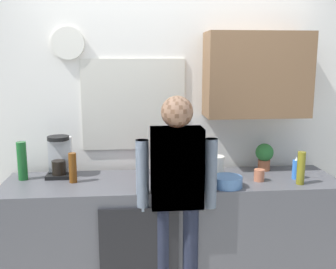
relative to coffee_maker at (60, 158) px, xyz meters
name	(u,v)px	position (x,y,z in m)	size (l,w,h in m)	color
kitchen_counter	(172,235)	(0.89, -0.20, -0.60)	(2.59, 0.64, 0.92)	#4C4C51
dishwasher_panel	(139,263)	(0.62, -0.53, -0.65)	(0.56, 0.02, 0.82)	black
back_wall_assembly	(178,116)	(0.98, 0.20, 0.30)	(4.19, 0.42, 2.60)	white
coffee_maker	(60,158)	(0.00, 0.00, 0.00)	(0.20, 0.20, 0.33)	black
bottle_dark_sauce	(201,177)	(1.07, -0.43, -0.06)	(0.06, 0.06, 0.18)	black
bottle_amber_beer	(73,168)	(0.13, -0.19, -0.03)	(0.06, 0.06, 0.23)	brown
bottle_olive_oil	(301,168)	(1.83, -0.39, -0.02)	(0.06, 0.06, 0.25)	olive
bottle_red_vinegar	(140,161)	(0.64, -0.02, -0.04)	(0.06, 0.06, 0.22)	maroon
bottle_green_wine	(22,161)	(-0.27, -0.08, 0.00)	(0.07, 0.07, 0.30)	#195923
cup_yellow_cup	(184,182)	(0.95, -0.39, -0.10)	(0.07, 0.07, 0.09)	yellow
cup_terracotta_mug	(259,175)	(1.55, -0.28, -0.10)	(0.08, 0.08, 0.09)	#B26647
mixing_bowl	(227,182)	(1.27, -0.40, -0.11)	(0.22, 0.22, 0.08)	#4C72A5
potted_plant	(264,155)	(1.69, 0.00, -0.01)	(0.15, 0.15, 0.23)	#9E5638
dish_soap	(296,169)	(1.85, -0.26, -0.07)	(0.06, 0.06, 0.18)	blue
storage_canister	(215,167)	(1.24, -0.15, -0.06)	(0.14, 0.14, 0.17)	silver
person_at_sink	(177,188)	(0.89, -0.50, -0.11)	(0.57, 0.22, 1.60)	#3F4766
person_guest	(177,188)	(0.89, -0.50, -0.11)	(0.57, 0.22, 1.60)	#3F4766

